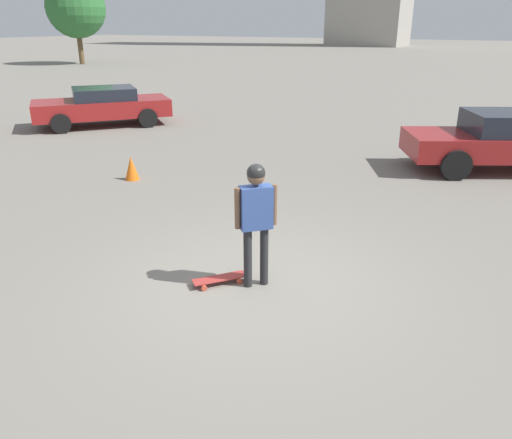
{
  "coord_description": "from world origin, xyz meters",
  "views": [
    {
      "loc": [
        -5.38,
        -2.96,
        3.41
      ],
      "look_at": [
        0.0,
        0.0,
        0.98
      ],
      "focal_mm": 35.0,
      "sensor_mm": 36.0,
      "label": 1
    }
  ],
  "objects": [
    {
      "name": "skateboard",
      "position": [
        -0.22,
        0.46,
        0.07
      ],
      "size": [
        0.71,
        0.63,
        0.09
      ],
      "rotation": [
        0.0,
        0.0,
        2.45
      ],
      "color": "#A5332D",
      "rests_on": "ground_plane"
    },
    {
      "name": "car_parked_far",
      "position": [
        7.53,
        10.28,
        0.7
      ],
      "size": [
        4.7,
        4.37,
        1.31
      ],
      "rotation": [
        0.0,
        0.0,
        2.44
      ],
      "color": "maroon",
      "rests_on": "ground_plane"
    },
    {
      "name": "person",
      "position": [
        0.0,
        0.0,
        1.11
      ],
      "size": [
        0.44,
        0.44,
        1.74
      ],
      "rotation": [
        0.0,
        0.0,
        -0.78
      ],
      "color": "#262628",
      "rests_on": "ground_plane"
    },
    {
      "name": "car_parked_near",
      "position": [
        8.03,
        -2.53,
        0.75
      ],
      "size": [
        3.72,
        4.95,
        1.42
      ],
      "rotation": [
        0.0,
        0.0,
        2.05
      ],
      "color": "maroon",
      "rests_on": "ground_plane"
    },
    {
      "name": "ground_plane",
      "position": [
        0.0,
        0.0,
        0.0
      ],
      "size": [
        220.0,
        220.0,
        0.0
      ],
      "primitive_type": "plane",
      "color": "gray"
    },
    {
      "name": "tree_distant",
      "position": [
        27.18,
        32.29,
        4.55
      ],
      "size": [
        4.92,
        4.92,
        7.02
      ],
      "color": "brown",
      "rests_on": "ground_plane"
    },
    {
      "name": "traffic_cone",
      "position": [
        2.99,
        4.93,
        0.27
      ],
      "size": [
        0.33,
        0.33,
        0.55
      ],
      "color": "orange",
      "rests_on": "ground_plane"
    }
  ]
}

